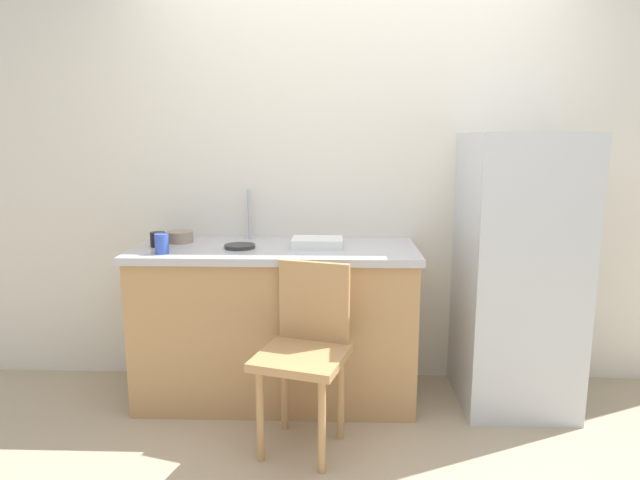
% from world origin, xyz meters
% --- Properties ---
extents(ground_plane, '(8.00, 8.00, 0.00)m').
position_xyz_m(ground_plane, '(0.00, 0.00, 0.00)').
color(ground_plane, tan).
extents(back_wall, '(4.80, 0.10, 2.47)m').
position_xyz_m(back_wall, '(0.00, 1.00, 1.24)').
color(back_wall, silver).
rests_on(back_wall, ground_plane).
extents(cabinet_base, '(1.53, 0.60, 0.85)m').
position_xyz_m(cabinet_base, '(-0.44, 0.65, 0.42)').
color(cabinet_base, tan).
rests_on(cabinet_base, ground_plane).
extents(countertop, '(1.57, 0.64, 0.04)m').
position_xyz_m(countertop, '(-0.44, 0.65, 0.87)').
color(countertop, '#B7B7BC').
rests_on(countertop, cabinet_base).
extents(faucet, '(0.02, 0.02, 0.30)m').
position_xyz_m(faucet, '(-0.62, 0.90, 1.04)').
color(faucet, '#B7B7BC').
rests_on(faucet, countertop).
extents(refrigerator, '(0.59, 0.62, 1.51)m').
position_xyz_m(refrigerator, '(0.90, 0.64, 0.76)').
color(refrigerator, silver).
rests_on(refrigerator, ground_plane).
extents(chair, '(0.50, 0.50, 0.89)m').
position_xyz_m(chair, '(-0.24, 0.15, 0.50)').
color(chair, tan).
rests_on(chair, ground_plane).
extents(dish_tray, '(0.28, 0.20, 0.05)m').
position_xyz_m(dish_tray, '(-0.21, 0.66, 0.91)').
color(dish_tray, white).
rests_on(dish_tray, countertop).
extents(terracotta_bowl, '(0.15, 0.15, 0.06)m').
position_xyz_m(terracotta_bowl, '(-1.01, 0.77, 0.92)').
color(terracotta_bowl, gray).
rests_on(terracotta_bowl, countertop).
extents(hotplate, '(0.17, 0.17, 0.02)m').
position_xyz_m(hotplate, '(-0.63, 0.61, 0.90)').
color(hotplate, '#2D2D2D').
rests_on(hotplate, countertop).
extents(cup_black, '(0.08, 0.08, 0.08)m').
position_xyz_m(cup_black, '(-1.10, 0.64, 0.93)').
color(cup_black, black).
rests_on(cup_black, countertop).
extents(cup_blue, '(0.07, 0.07, 0.11)m').
position_xyz_m(cup_blue, '(-1.02, 0.45, 0.94)').
color(cup_blue, blue).
rests_on(cup_blue, countertop).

